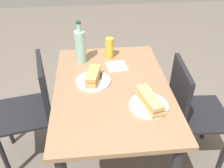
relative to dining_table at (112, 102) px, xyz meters
name	(u,v)px	position (x,y,z in m)	size (l,w,h in m)	color
ground_plane	(112,160)	(0.00, 0.00, -0.63)	(8.00, 8.00, 0.00)	#6B6056
dining_table	(112,102)	(0.00, 0.00, 0.00)	(1.07, 0.75, 0.77)	#997251
chair_far	(189,110)	(-0.01, 0.57, -0.13)	(0.42, 0.42, 0.88)	black
chair_near	(34,107)	(-0.15, -0.57, -0.13)	(0.47, 0.47, 0.88)	black
plate_near	(149,106)	(0.22, 0.19, 0.14)	(0.23, 0.23, 0.01)	silver
baguette_sandwich_near	(149,100)	(0.22, 0.19, 0.18)	(0.24, 0.12, 0.07)	tan
knife_near	(155,101)	(0.19, 0.24, 0.15)	(0.17, 0.09, 0.01)	silver
plate_far	(93,81)	(-0.06, -0.12, 0.14)	(0.23, 0.23, 0.01)	white
baguette_sandwich_far	(93,76)	(-0.06, -0.12, 0.18)	(0.20, 0.11, 0.07)	tan
knife_far	(101,79)	(-0.06, -0.07, 0.15)	(0.18, 0.03, 0.01)	silver
water_bottle	(80,46)	(-0.34, -0.20, 0.26)	(0.08, 0.08, 0.32)	#99C6B7
beer_glass	(109,48)	(-0.38, 0.02, 0.21)	(0.06, 0.06, 0.16)	gold
paper_napkin	(117,66)	(-0.24, 0.06, 0.13)	(0.14, 0.14, 0.00)	white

